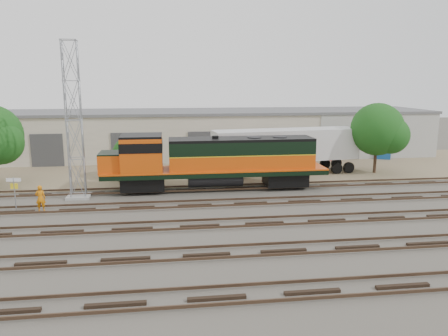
{
  "coord_description": "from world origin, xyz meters",
  "views": [
    {
      "loc": [
        -1.85,
        -28.14,
        8.69
      ],
      "look_at": [
        2.41,
        4.0,
        2.2
      ],
      "focal_mm": 35.0,
      "sensor_mm": 36.0,
      "label": 1
    }
  ],
  "objects": [
    {
      "name": "warehouse",
      "position": [
        0.04,
        22.98,
        2.65
      ],
      "size": [
        58.4,
        10.4,
        5.3
      ],
      "color": "beige",
      "rests_on": "ground"
    },
    {
      "name": "dumpster_red",
      "position": [
        16.03,
        18.12,
        0.7
      ],
      "size": [
        1.93,
        1.87,
        1.4
      ],
      "primitive_type": "cube",
      "rotation": [
        0.0,
        0.0,
        0.4
      ],
      "color": "maroon",
      "rests_on": "ground"
    },
    {
      "name": "sign_post",
      "position": [
        -12.05,
        1.8,
        1.66
      ],
      "size": [
        0.97,
        0.14,
        2.37
      ],
      "color": "gray",
      "rests_on": "ground"
    },
    {
      "name": "dumpster_blue",
      "position": [
        22.46,
        18.0,
        0.75
      ],
      "size": [
        2.03,
        1.97,
        1.5
      ],
      "primitive_type": "cube",
      "rotation": [
        0.0,
        0.0,
        -0.37
      ],
      "color": "#144A90",
      "rests_on": "ground"
    },
    {
      "name": "semi_trailer",
      "position": [
        9.55,
        11.3,
        2.68
      ],
      "size": [
        14.07,
        4.54,
        4.25
      ],
      "rotation": [
        0.0,
        0.0,
        0.13
      ],
      "color": "silver",
      "rests_on": "ground"
    },
    {
      "name": "dirt_strip",
      "position": [
        0.0,
        15.0,
        0.01
      ],
      "size": [
        80.0,
        16.0,
        0.02
      ],
      "primitive_type": "cube",
      "color": "#726047",
      "rests_on": "ground"
    },
    {
      "name": "tree_mid",
      "position": [
        -4.43,
        11.02,
        1.79
      ],
      "size": [
        4.53,
        4.31,
        4.31
      ],
      "color": "#382619",
      "rests_on": "ground"
    },
    {
      "name": "signal_tower",
      "position": [
        -8.54,
        5.0,
        5.61
      ],
      "size": [
        1.7,
        1.7,
        11.54
      ],
      "rotation": [
        0.0,
        0.0,
        0.1
      ],
      "color": "gray",
      "rests_on": "ground"
    },
    {
      "name": "tree_east",
      "position": [
        18.12,
        10.43,
        4.08
      ],
      "size": [
        5.2,
        4.95,
        6.68
      ],
      "color": "#382619",
      "rests_on": "ground"
    },
    {
      "name": "worker",
      "position": [
        -10.41,
        1.74,
        0.9
      ],
      "size": [
        0.68,
        0.47,
        1.8
      ],
      "primitive_type": "imported",
      "rotation": [
        0.0,
        0.0,
        3.2
      ],
      "color": "orange",
      "rests_on": "ground"
    },
    {
      "name": "tracks",
      "position": [
        0.0,
        -3.0,
        0.08
      ],
      "size": [
        80.0,
        20.4,
        0.28
      ],
      "color": "black",
      "rests_on": "ground"
    },
    {
      "name": "ground",
      "position": [
        0.0,
        0.0,
        0.0
      ],
      "size": [
        140.0,
        140.0,
        0.0
      ],
      "primitive_type": "plane",
      "color": "#47423A",
      "rests_on": "ground"
    },
    {
      "name": "locomotive",
      "position": [
        1.66,
        6.0,
        2.46
      ],
      "size": [
        17.94,
        3.15,
        4.31
      ],
      "color": "black",
      "rests_on": "tracks"
    }
  ]
}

